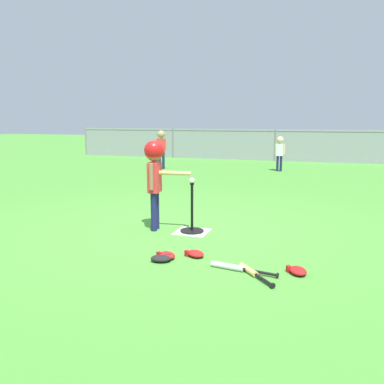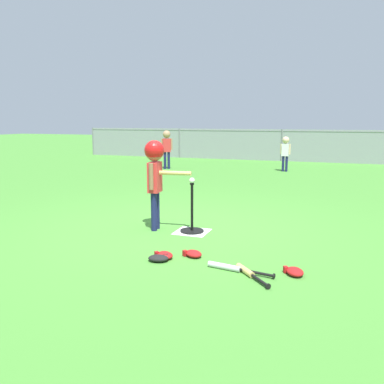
# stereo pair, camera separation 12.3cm
# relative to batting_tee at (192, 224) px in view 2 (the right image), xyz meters

# --- Properties ---
(ground_plane) EXTENTS (60.00, 60.00, 0.00)m
(ground_plane) POSITION_rel_batting_tee_xyz_m (-0.21, 0.07, -0.11)
(ground_plane) COLOR #478C33
(home_plate) EXTENTS (0.44, 0.44, 0.01)m
(home_plate) POSITION_rel_batting_tee_xyz_m (0.00, 0.00, -0.10)
(home_plate) COLOR white
(home_plate) RESTS_ON ground_plane
(batting_tee) EXTENTS (0.32, 0.32, 0.67)m
(batting_tee) POSITION_rel_batting_tee_xyz_m (0.00, 0.00, 0.00)
(batting_tee) COLOR black
(batting_tee) RESTS_ON ground_plane
(baseball_on_tee) EXTENTS (0.07, 0.07, 0.07)m
(baseball_on_tee) POSITION_rel_batting_tee_xyz_m (0.00, 0.00, 0.60)
(baseball_on_tee) COLOR white
(baseball_on_tee) RESTS_ON batting_tee
(batter_child) EXTENTS (0.64, 0.35, 1.23)m
(batter_child) POSITION_rel_batting_tee_xyz_m (-0.51, -0.06, 0.77)
(batter_child) COLOR #191E4C
(batter_child) RESTS_ON ground_plane
(fielder_deep_right) EXTENTS (0.30, 0.20, 1.02)m
(fielder_deep_right) POSITION_rel_batting_tee_xyz_m (0.31, 7.07, 0.55)
(fielder_deep_right) COLOR #191E4C
(fielder_deep_right) RESTS_ON ground_plane
(fielder_deep_left) EXTENTS (0.32, 0.23, 1.17)m
(fielder_deep_left) POSITION_rel_batting_tee_xyz_m (-3.18, 6.47, 0.65)
(fielder_deep_left) COLOR #191E4C
(fielder_deep_left) RESTS_ON ground_plane
(spare_bat_silver) EXTENTS (0.71, 0.17, 0.06)m
(spare_bat_silver) POSITION_rel_batting_tee_xyz_m (0.86, -1.23, -0.08)
(spare_bat_silver) COLOR silver
(spare_bat_silver) RESTS_ON ground_plane
(spare_bat_wood) EXTENTS (0.42, 0.46, 0.06)m
(spare_bat_wood) POSITION_rel_batting_tee_xyz_m (1.06, -1.29, -0.08)
(spare_bat_wood) COLOR #DBB266
(spare_bat_wood) RESTS_ON ground_plane
(glove_by_plate) EXTENTS (0.27, 0.27, 0.07)m
(glove_by_plate) POSITION_rel_batting_tee_xyz_m (0.08, -1.11, -0.07)
(glove_by_plate) COLOR #B21919
(glove_by_plate) RESTS_ON ground_plane
(glove_near_bats) EXTENTS (0.25, 0.21, 0.07)m
(glove_near_bats) POSITION_rel_batting_tee_xyz_m (0.06, -1.22, -0.07)
(glove_near_bats) COLOR black
(glove_near_bats) RESTS_ON ground_plane
(glove_tossed_aside) EXTENTS (0.27, 0.26, 0.07)m
(glove_tossed_aside) POSITION_rel_batting_tee_xyz_m (0.36, -0.95, -0.07)
(glove_tossed_aside) COLOR #B21919
(glove_tossed_aside) RESTS_ON ground_plane
(glove_outfield_drop) EXTENTS (0.24, 0.27, 0.07)m
(glove_outfield_drop) POSITION_rel_batting_tee_xyz_m (1.48, -1.13, -0.07)
(glove_outfield_drop) COLOR #B21919
(glove_outfield_drop) RESTS_ON ground_plane
(outfield_fence) EXTENTS (16.06, 0.06, 1.15)m
(outfield_fence) POSITION_rel_batting_tee_xyz_m (-0.21, 10.12, 0.51)
(outfield_fence) COLOR slate
(outfield_fence) RESTS_ON ground_plane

